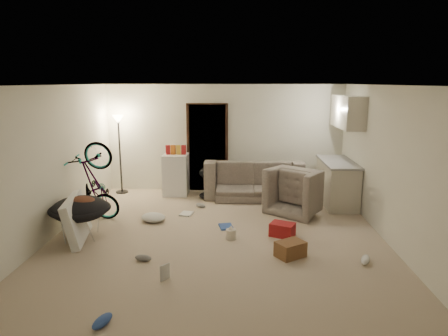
{
  "coord_description": "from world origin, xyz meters",
  "views": [
    {
      "loc": [
        0.35,
        -6.3,
        2.55
      ],
      "look_at": [
        0.08,
        0.6,
        1.05
      ],
      "focal_mm": 32.0,
      "sensor_mm": 36.0,
      "label": 1
    }
  ],
  "objects_px": {
    "armchair": "(302,195)",
    "saucer_chair": "(80,214)",
    "mini_fridge": "(176,175)",
    "floor_lamp": "(119,137)",
    "sofa": "(253,183)",
    "drink_case_a": "(290,249)",
    "tv_box": "(77,219)",
    "drink_case_b": "(282,230)",
    "juicer": "(231,233)",
    "kitchen_counter": "(337,183)",
    "bicycle": "(96,200)"
  },
  "relations": [
    {
      "from": "armchair",
      "to": "saucer_chair",
      "type": "relative_size",
      "value": 1.03
    },
    {
      "from": "mini_fridge",
      "to": "floor_lamp",
      "type": "bearing_deg",
      "value": 175.54
    },
    {
      "from": "sofa",
      "to": "drink_case_a",
      "type": "xyz_separation_m",
      "value": [
        0.44,
        -3.19,
        -0.2
      ]
    },
    {
      "from": "mini_fridge",
      "to": "drink_case_a",
      "type": "distance_m",
      "value": 3.98
    },
    {
      "from": "floor_lamp",
      "to": "mini_fridge",
      "type": "height_order",
      "value": "floor_lamp"
    },
    {
      "from": "tv_box",
      "to": "drink_case_b",
      "type": "bearing_deg",
      "value": -5.83
    },
    {
      "from": "sofa",
      "to": "tv_box",
      "type": "bearing_deg",
      "value": 42.0
    },
    {
      "from": "saucer_chair",
      "to": "juicer",
      "type": "bearing_deg",
      "value": 0.98
    },
    {
      "from": "kitchen_counter",
      "to": "mini_fridge",
      "type": "bearing_deg",
      "value": 171.14
    },
    {
      "from": "kitchen_counter",
      "to": "armchair",
      "type": "distance_m",
      "value": 0.99
    },
    {
      "from": "kitchen_counter",
      "to": "saucer_chair",
      "type": "height_order",
      "value": "kitchen_counter"
    },
    {
      "from": "juicer",
      "to": "drink_case_b",
      "type": "bearing_deg",
      "value": 11.58
    },
    {
      "from": "tv_box",
      "to": "juicer",
      "type": "xyz_separation_m",
      "value": [
        2.52,
        0.12,
        -0.26
      ]
    },
    {
      "from": "mini_fridge",
      "to": "juicer",
      "type": "xyz_separation_m",
      "value": [
        1.32,
        -2.65,
        -0.37
      ]
    },
    {
      "from": "sofa",
      "to": "drink_case_b",
      "type": "bearing_deg",
      "value": 99.99
    },
    {
      "from": "saucer_chair",
      "to": "drink_case_a",
      "type": "distance_m",
      "value": 3.45
    },
    {
      "from": "sofa",
      "to": "bicycle",
      "type": "xyz_separation_m",
      "value": [
        -2.98,
        -1.73,
        0.09
      ]
    },
    {
      "from": "kitchen_counter",
      "to": "juicer",
      "type": "relative_size",
      "value": 6.21
    },
    {
      "from": "floor_lamp",
      "to": "sofa",
      "type": "height_order",
      "value": "floor_lamp"
    },
    {
      "from": "bicycle",
      "to": "saucer_chair",
      "type": "bearing_deg",
      "value": -171.08
    },
    {
      "from": "drink_case_a",
      "to": "juicer",
      "type": "xyz_separation_m",
      "value": [
        -0.9,
        0.64,
        -0.02
      ]
    },
    {
      "from": "floor_lamp",
      "to": "sofa",
      "type": "bearing_deg",
      "value": -3.72
    },
    {
      "from": "saucer_chair",
      "to": "drink_case_a",
      "type": "bearing_deg",
      "value": -10.0
    },
    {
      "from": "drink_case_a",
      "to": "tv_box",
      "type": "bearing_deg",
      "value": 137.4
    },
    {
      "from": "kitchen_counter",
      "to": "sofa",
      "type": "distance_m",
      "value": 1.81
    },
    {
      "from": "mini_fridge",
      "to": "drink_case_a",
      "type": "bearing_deg",
      "value": -56.05
    },
    {
      "from": "armchair",
      "to": "bicycle",
      "type": "bearing_deg",
      "value": 48.6
    },
    {
      "from": "sofa",
      "to": "saucer_chair",
      "type": "xyz_separation_m",
      "value": [
        -2.94,
        -2.59,
        0.1
      ]
    },
    {
      "from": "bicycle",
      "to": "tv_box",
      "type": "height_order",
      "value": "bicycle"
    },
    {
      "from": "tv_box",
      "to": "juicer",
      "type": "bearing_deg",
      "value": -8.14
    },
    {
      "from": "bicycle",
      "to": "drink_case_b",
      "type": "height_order",
      "value": "bicycle"
    },
    {
      "from": "bicycle",
      "to": "mini_fridge",
      "type": "xyz_separation_m",
      "value": [
        1.2,
        1.83,
        0.07
      ]
    },
    {
      "from": "sofa",
      "to": "bicycle",
      "type": "distance_m",
      "value": 3.44
    },
    {
      "from": "juicer",
      "to": "kitchen_counter",
      "type": "bearing_deg",
      "value": 43.54
    },
    {
      "from": "armchair",
      "to": "mini_fridge",
      "type": "relative_size",
      "value": 1.09
    },
    {
      "from": "saucer_chair",
      "to": "tv_box",
      "type": "height_order",
      "value": "tv_box"
    },
    {
      "from": "sofa",
      "to": "armchair",
      "type": "height_order",
      "value": "armchair"
    },
    {
      "from": "sofa",
      "to": "bicycle",
      "type": "height_order",
      "value": "bicycle"
    },
    {
      "from": "mini_fridge",
      "to": "tv_box",
      "type": "relative_size",
      "value": 0.87
    },
    {
      "from": "mini_fridge",
      "to": "saucer_chair",
      "type": "height_order",
      "value": "mini_fridge"
    },
    {
      "from": "floor_lamp",
      "to": "drink_case_a",
      "type": "xyz_separation_m",
      "value": [
        3.52,
        -3.39,
        -1.19
      ]
    },
    {
      "from": "floor_lamp",
      "to": "kitchen_counter",
      "type": "relative_size",
      "value": 1.21
    },
    {
      "from": "tv_box",
      "to": "juicer",
      "type": "relative_size",
      "value": 4.49
    },
    {
      "from": "mini_fridge",
      "to": "drink_case_a",
      "type": "height_order",
      "value": "mini_fridge"
    },
    {
      "from": "floor_lamp",
      "to": "sofa",
      "type": "relative_size",
      "value": 0.83
    },
    {
      "from": "mini_fridge",
      "to": "juicer",
      "type": "relative_size",
      "value": 3.89
    },
    {
      "from": "kitchen_counter",
      "to": "tv_box",
      "type": "distance_m",
      "value": 5.22
    },
    {
      "from": "bicycle",
      "to": "juicer",
      "type": "xyz_separation_m",
      "value": [
        2.52,
        -0.82,
        -0.31
      ]
    },
    {
      "from": "bicycle",
      "to": "armchair",
      "type": "bearing_deg",
      "value": -72.9
    },
    {
      "from": "sofa",
      "to": "drink_case_b",
      "type": "relative_size",
      "value": 5.61
    }
  ]
}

